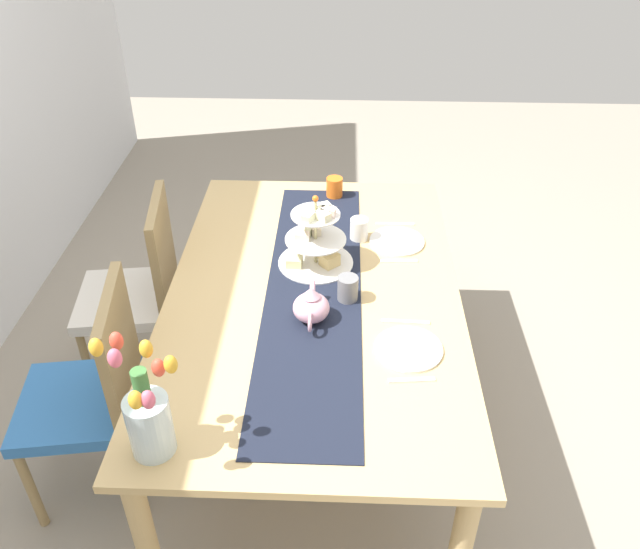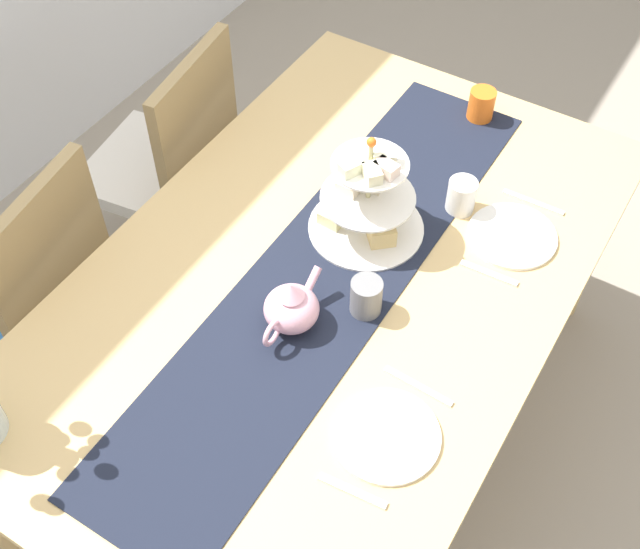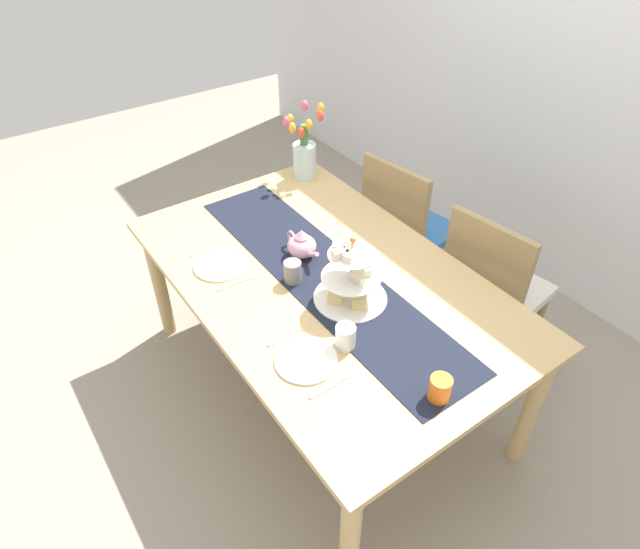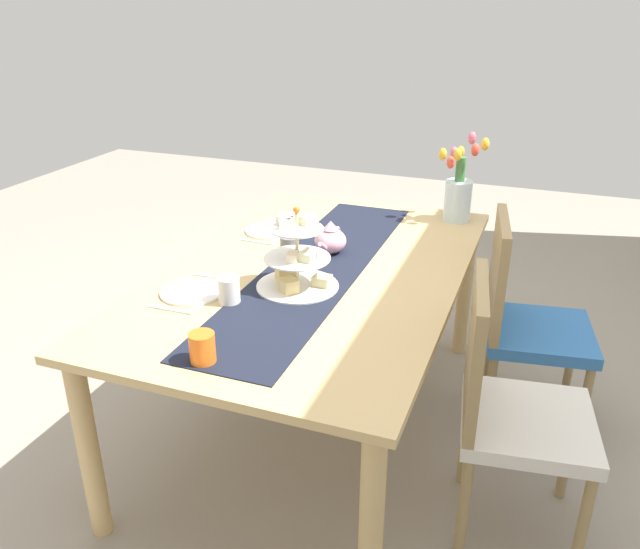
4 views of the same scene
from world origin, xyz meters
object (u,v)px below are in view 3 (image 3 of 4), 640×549
(dining_table, at_px, (324,290))
(dinner_plate_right, at_px, (306,360))
(tulip_vase, at_px, (304,153))
(mug_orange, at_px, (440,389))
(mug_grey, at_px, (293,272))
(knife_left, at_px, (236,283))
(chair_left, at_px, (404,225))
(dinner_plate_left, at_px, (220,265))
(fork_left, at_px, (205,249))
(knife_right, at_px, (330,386))
(tiered_cake_stand, at_px, (351,280))
(teapot, at_px, (302,245))
(mug_white_text, at_px, (345,337))
(chair_right, at_px, (492,286))
(fork_right, at_px, (284,337))

(dining_table, bearing_deg, dinner_plate_right, -43.13)
(tulip_vase, bearing_deg, mug_orange, -17.51)
(tulip_vase, relative_size, mug_grey, 4.30)
(dining_table, xyz_separation_m, knife_left, (-0.17, -0.33, 0.09))
(mug_grey, bearing_deg, chair_left, 106.84)
(dinner_plate_left, xyz_separation_m, fork_left, (-0.14, 0.00, -0.00))
(chair_left, height_order, tulip_vase, tulip_vase)
(knife_right, bearing_deg, tulip_vase, 149.36)
(dinner_plate_left, relative_size, knife_right, 1.35)
(knife_left, distance_m, dinner_plate_right, 0.53)
(fork_left, bearing_deg, tiered_cake_stand, 27.39)
(tulip_vase, height_order, mug_grey, tulip_vase)
(tiered_cake_stand, bearing_deg, dining_table, 179.93)
(dinner_plate_left, relative_size, fork_left, 1.53)
(tulip_vase, relative_size, dinner_plate_right, 1.77)
(dining_table, height_order, knife_right, knife_right)
(teapot, height_order, mug_white_text, teapot)
(chair_right, relative_size, teapot, 3.82)
(dinner_plate_right, height_order, mug_white_text, mug_white_text)
(knife_right, distance_m, mug_white_text, 0.21)
(tiered_cake_stand, xyz_separation_m, knife_right, (0.32, -0.33, -0.10))
(mug_grey, distance_m, mug_orange, 0.80)
(knife_right, distance_m, mug_grey, 0.59)
(chair_left, relative_size, mug_white_text, 9.58)
(teapot, xyz_separation_m, knife_left, (-0.00, -0.33, -0.06))
(dining_table, xyz_separation_m, knife_right, (0.50, -0.33, 0.09))
(chair_right, relative_size, mug_orange, 9.58)
(chair_left, relative_size, dinner_plate_right, 3.96)
(fork_left, xyz_separation_m, fork_right, (0.67, 0.00, 0.00))
(dinner_plate_left, bearing_deg, fork_right, 0.00)
(chair_right, bearing_deg, mug_white_text, -85.76)
(chair_left, height_order, fork_right, chair_left)
(tiered_cake_stand, distance_m, dinner_plate_left, 0.61)
(fork_left, relative_size, fork_right, 1.00)
(teapot, xyz_separation_m, dinner_plate_left, (-0.15, -0.33, -0.05))
(dinner_plate_left, bearing_deg, mug_white_text, 12.98)
(chair_right, xyz_separation_m, dinner_plate_right, (0.05, -1.11, 0.23))
(fork_left, distance_m, knife_left, 0.29)
(fork_right, xyz_separation_m, mug_grey, (-0.26, 0.21, 0.05))
(fork_left, height_order, fork_right, same)
(dining_table, bearing_deg, fork_left, -144.08)
(knife_left, distance_m, fork_right, 0.38)
(tiered_cake_stand, height_order, mug_white_text, tiered_cake_stand)
(dining_table, bearing_deg, teapot, 180.00)
(dining_table, xyz_separation_m, tiered_cake_stand, (0.18, -0.00, 0.18))
(chair_left, height_order, teapot, chair_left)
(fork_right, bearing_deg, dinner_plate_left, 180.00)
(dinner_plate_left, bearing_deg, fork_left, 180.00)
(teapot, xyz_separation_m, mug_white_text, (0.55, -0.17, -0.01))
(dinner_plate_right, bearing_deg, chair_right, 92.52)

